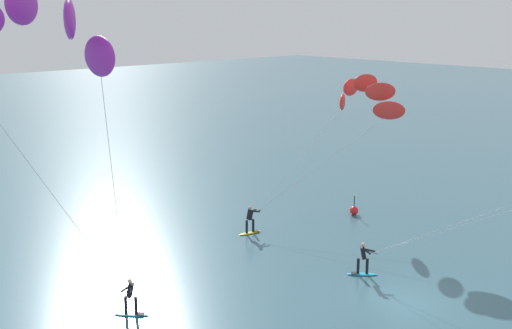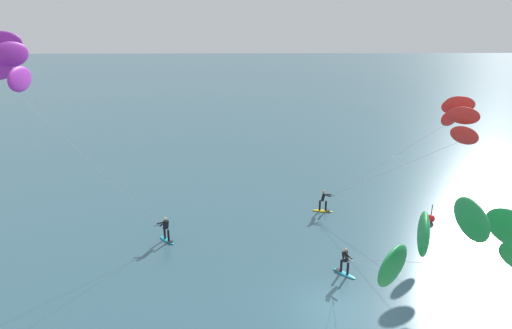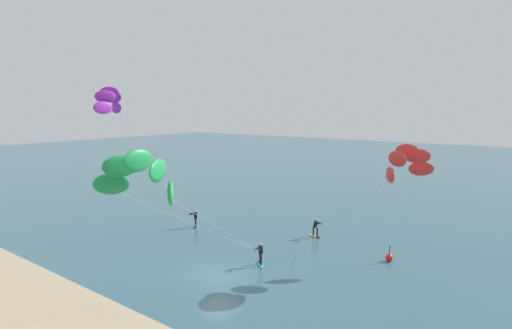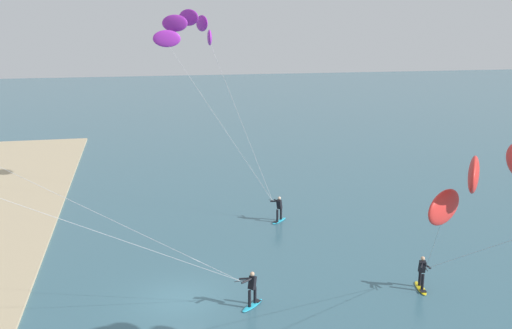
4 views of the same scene
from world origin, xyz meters
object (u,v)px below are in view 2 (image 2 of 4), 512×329
at_px(kitesurfer_mid_water, 452,119).
at_px(kitesurfer_far_out, 13,69).
at_px(marker_buoy, 431,218).
at_px(kitesurfer_nearshore, 458,243).

bearing_deg(kitesurfer_mid_water, kitesurfer_far_out, -163.20).
height_order(kitesurfer_far_out, marker_buoy, kitesurfer_far_out).
bearing_deg(marker_buoy, kitesurfer_far_out, -163.32).
height_order(kitesurfer_nearshore, marker_buoy, kitesurfer_nearshore).
xyz_separation_m(kitesurfer_nearshore, marker_buoy, (6.61, 17.04, -7.68)).
bearing_deg(kitesurfer_mid_water, marker_buoy, -158.48).
bearing_deg(kitesurfer_far_out, kitesurfer_nearshore, -30.25).
bearing_deg(marker_buoy, kitesurfer_mid_water, 21.52).
xyz_separation_m(kitesurfer_mid_water, marker_buoy, (-0.59, -0.23, -7.06)).
bearing_deg(kitesurfer_mid_water, kitesurfer_nearshore, -112.65).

